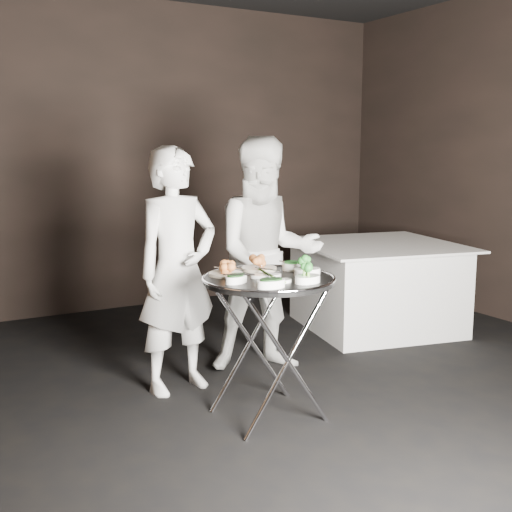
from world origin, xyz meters
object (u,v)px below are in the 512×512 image
serving_tray (269,279)px  waiter_left (177,271)px  tray_stand (268,341)px  waiter_right (267,255)px  dining_table (376,285)px

serving_tray → waiter_left: 0.74m
tray_stand → serving_tray: (-0.00, -0.00, 0.37)m
serving_tray → waiter_left: waiter_left is taller
tray_stand → waiter_right: bearing=60.7°
dining_table → waiter_left: bearing=-165.9°
waiter_left → dining_table: size_ratio=1.20×
tray_stand → waiter_left: bearing=113.0°
serving_tray → waiter_right: size_ratio=0.46×
waiter_left → dining_table: (2.09, 0.52, -0.42)m
tray_stand → waiter_right: waiter_right is taller
waiter_right → dining_table: size_ratio=1.25×
serving_tray → waiter_right: waiter_right is taller
tray_stand → serving_tray: bearing=-93.6°
waiter_left → tray_stand: bearing=-77.6°
serving_tray → waiter_left: size_ratio=0.48×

